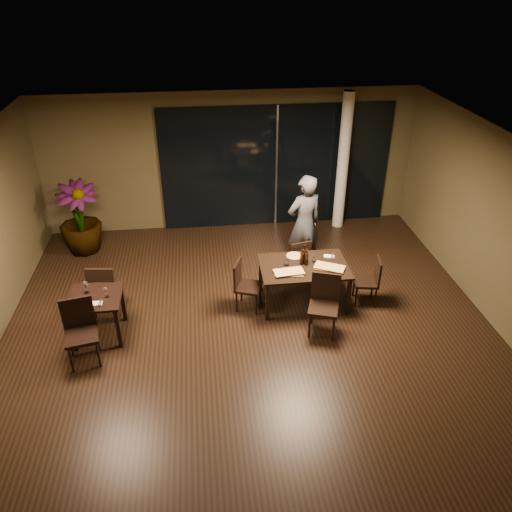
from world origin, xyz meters
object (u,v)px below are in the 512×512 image
object	(u,v)px
chair_main_left	(244,283)
main_table	(304,269)
diner	(304,224)
bottle_c	(305,254)
side_table	(96,303)
chair_main_near	(324,300)
chair_side_far	(104,287)
chair_main_right	(371,278)
potted_plant	(79,218)
chair_main_far	(298,258)
chair_side_near	(80,328)
bottle_a	(302,257)
bottle_b	(307,257)

from	to	relation	value
chair_main_left	main_table	bearing A→B (deg)	-68.51
diner	bottle_c	xyz separation A→B (m)	(-0.20, -1.04, -0.04)
side_table	chair_main_left	distance (m)	2.41
chair_main_near	main_table	bearing A→B (deg)	122.03
chair_side_far	bottle_c	distance (m)	3.40
main_table	chair_main_near	xyz separation A→B (m)	(0.18, -0.77, -0.12)
chair_main_near	chair_main_left	bearing A→B (deg)	167.71
chair_main_right	potted_plant	world-z (taller)	potted_plant
main_table	chair_main_far	distance (m)	0.74
potted_plant	side_table	bearing A→B (deg)	-75.43
chair_side_near	diner	size ratio (longest dim) A/B	0.53
main_table	diner	size ratio (longest dim) A/B	0.78
potted_plant	bottle_a	distance (m)	4.71
chair_main_far	chair_side_near	xyz separation A→B (m)	(-3.61, -1.74, 0.09)
chair_main_left	bottle_b	world-z (taller)	bottle_b
chair_main_left	bottle_b	distance (m)	1.15
main_table	chair_main_right	world-z (taller)	chair_main_right
chair_main_left	bottle_a	bearing A→B (deg)	-65.60
diner	bottle_b	world-z (taller)	diner
chair_side_near	bottle_c	world-z (taller)	bottle_c
chair_main_far	chair_side_near	distance (m)	4.01
chair_main_far	bottle_b	size ratio (longest dim) A/B	2.79
potted_plant	chair_main_far	bearing A→B (deg)	-21.28
side_table	chair_main_right	xyz separation A→B (m)	(4.56, 0.36, -0.14)
chair_main_right	chair_main_left	bearing A→B (deg)	-83.05
chair_side_far	diner	bearing A→B (deg)	-155.59
chair_main_right	chair_side_far	bearing A→B (deg)	-82.48
side_table	chair_side_near	world-z (taller)	chair_side_near
chair_main_near	chair_main_right	xyz separation A→B (m)	(0.98, 0.64, -0.07)
chair_side_far	potted_plant	xyz separation A→B (m)	(-0.78, 2.32, 0.19)
chair_main_far	bottle_a	xyz separation A→B (m)	(-0.09, -0.67, 0.41)
chair_side_far	bottle_a	bearing A→B (deg)	-172.47
chair_side_near	diner	xyz separation A→B (m)	(3.79, 2.17, 0.40)
bottle_a	bottle_c	bearing A→B (deg)	37.69
potted_plant	bottle_c	size ratio (longest dim) A/B	4.28
bottle_b	bottle_c	size ratio (longest dim) A/B	0.88
main_table	chair_main_right	xyz separation A→B (m)	(1.16, -0.14, -0.19)
chair_main_right	chair_side_near	size ratio (longest dim) A/B	0.86
main_table	chair_side_far	distance (m)	3.36
diner	chair_main_far	bearing A→B (deg)	50.01
main_table	bottle_c	world-z (taller)	bottle_c
chair_main_right	bottle_c	world-z (taller)	bottle_c
chair_side_far	bottle_a	xyz separation A→B (m)	(3.32, 0.02, 0.34)
diner	potted_plant	distance (m)	4.54
side_table	chair_main_near	size ratio (longest dim) A/B	0.80
main_table	side_table	bearing A→B (deg)	-171.63
chair_main_near	bottle_c	size ratio (longest dim) A/B	2.86
chair_main_left	potted_plant	world-z (taller)	potted_plant
bottle_b	bottle_a	bearing A→B (deg)	163.52
chair_main_right	chair_side_far	size ratio (longest dim) A/B	0.88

